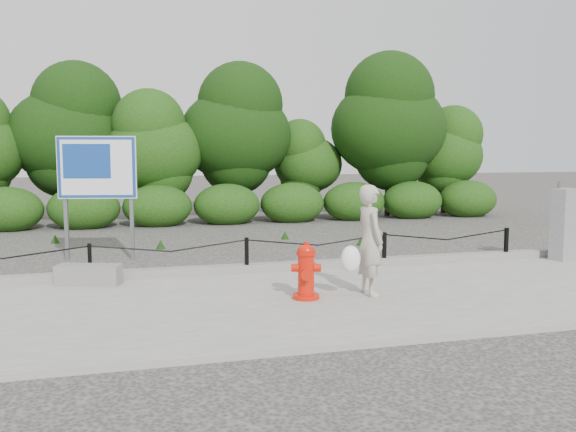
# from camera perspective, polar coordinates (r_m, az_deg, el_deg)

# --- Properties ---
(ground) EXTENTS (90.00, 90.00, 0.00)m
(ground) POSITION_cam_1_polar(r_m,az_deg,el_deg) (10.30, -3.88, -5.77)
(ground) COLOR #2D2B28
(ground) RESTS_ON ground
(sidewalk) EXTENTS (14.00, 4.00, 0.08)m
(sidewalk) POSITION_cam_1_polar(r_m,az_deg,el_deg) (8.39, -1.12, -8.21)
(sidewalk) COLOR gray
(sidewalk) RESTS_ON ground
(curb) EXTENTS (14.00, 0.22, 0.14)m
(curb) POSITION_cam_1_polar(r_m,az_deg,el_deg) (10.32, -3.94, -4.90)
(curb) COLOR slate
(curb) RESTS_ON sidewalk
(chain_barrier) EXTENTS (10.06, 0.06, 0.60)m
(chain_barrier) POSITION_cam_1_polar(r_m,az_deg,el_deg) (10.22, -3.89, -3.27)
(chain_barrier) COLOR black
(chain_barrier) RESTS_ON sidewalk
(treeline) EXTENTS (20.17, 3.95, 5.20)m
(treeline) POSITION_cam_1_polar(r_m,az_deg,el_deg) (18.95, -8.22, 7.62)
(treeline) COLOR black
(treeline) RESTS_ON ground
(fire_hydrant) EXTENTS (0.46, 0.47, 0.79)m
(fire_hydrant) POSITION_cam_1_polar(r_m,az_deg,el_deg) (8.42, 1.71, -5.23)
(fire_hydrant) COLOR red
(fire_hydrant) RESTS_ON sidewalk
(pedestrian) EXTENTS (0.69, 0.59, 1.57)m
(pedestrian) POSITION_cam_1_polar(r_m,az_deg,el_deg) (8.68, 7.57, -2.34)
(pedestrian) COLOR #AEA595
(pedestrian) RESTS_ON sidewalk
(concrete_block) EXTENTS (1.02, 0.63, 0.31)m
(concrete_block) POSITION_cam_1_polar(r_m,az_deg,el_deg) (9.83, -18.13, -5.25)
(concrete_block) COLOR slate
(concrete_block) RESTS_ON sidewalk
(utility_cabinet) EXTENTS (0.58, 0.46, 1.48)m
(utility_cabinet) POSITION_cam_1_polar(r_m,az_deg,el_deg) (12.57, 24.41, -0.69)
(utility_cabinet) COLOR #949497
(utility_cabinet) RESTS_ON sidewalk
(advertising_sign) EXTENTS (1.48, 0.41, 2.41)m
(advertising_sign) POSITION_cam_1_polar(r_m,az_deg,el_deg) (12.33, -17.45, 3.86)
(advertising_sign) COLOR slate
(advertising_sign) RESTS_ON ground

